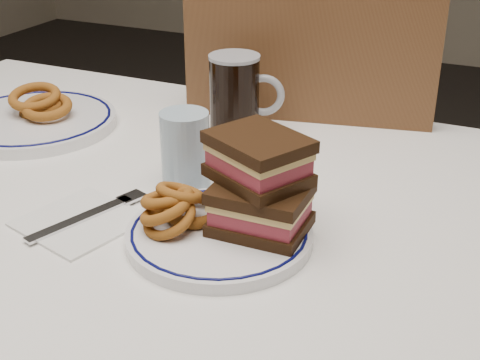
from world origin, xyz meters
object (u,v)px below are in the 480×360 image
at_px(beer_mug, 236,96).
at_px(reuben_sandwich, 260,183).
at_px(main_plate, 219,234).
at_px(chair_far, 310,185).
at_px(far_plate, 33,121).

bearing_deg(beer_mug, reuben_sandwich, -60.51).
bearing_deg(main_plate, beer_mug, 111.03).
bearing_deg(main_plate, chair_far, 96.55).
height_order(beer_mug, far_plate, beer_mug).
xyz_separation_m(main_plate, reuben_sandwich, (0.04, 0.03, 0.07)).
xyz_separation_m(main_plate, beer_mug, (-0.13, 0.34, 0.07)).
xyz_separation_m(reuben_sandwich, far_plate, (-0.53, 0.19, -0.07)).
relative_size(beer_mug, far_plate, 0.49).
bearing_deg(beer_mug, chair_far, 76.58).
bearing_deg(beer_mug, main_plate, -68.97).
distance_m(beer_mug, far_plate, 0.38).
bearing_deg(reuben_sandwich, far_plate, 160.44).
distance_m(reuben_sandwich, beer_mug, 0.35).
relative_size(chair_far, main_plate, 4.11).
bearing_deg(beer_mug, far_plate, -162.29).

